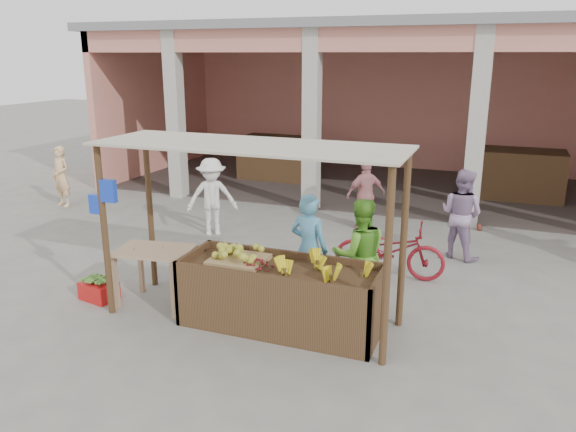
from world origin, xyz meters
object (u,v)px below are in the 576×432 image
at_px(red_crate, 99,291).
at_px(vendor_green, 360,252).
at_px(side_table, 155,259).
at_px(motorcycle, 390,249).
at_px(vendor_blue, 309,245).
at_px(fruit_stall, 280,298).

xyz_separation_m(red_crate, vendor_green, (3.62, 1.07, 0.71)).
distance_m(side_table, motorcycle, 3.65).
distance_m(red_crate, vendor_blue, 3.15).
bearing_deg(side_table, fruit_stall, -9.22).
bearing_deg(vendor_green, red_crate, -8.97).
distance_m(fruit_stall, motorcycle, 2.43).
bearing_deg(vendor_green, fruit_stall, 22.98).
bearing_deg(vendor_blue, red_crate, 31.42).
xyz_separation_m(fruit_stall, motorcycle, (0.99, 2.21, 0.08)).
xyz_separation_m(vendor_blue, motorcycle, (0.91, 1.33, -0.38)).
bearing_deg(fruit_stall, red_crate, -176.87).
bearing_deg(fruit_stall, vendor_blue, 84.54).
distance_m(vendor_blue, motorcycle, 1.65).
height_order(red_crate, motorcycle, motorcycle).
xyz_separation_m(fruit_stall, vendor_green, (0.81, 0.92, 0.44)).
relative_size(red_crate, motorcycle, 0.28).
xyz_separation_m(side_table, red_crate, (-0.90, -0.15, -0.57)).
bearing_deg(motorcycle, side_table, 122.39).
bearing_deg(side_table, red_crate, -179.85).
height_order(side_table, red_crate, side_table).
height_order(red_crate, vendor_green, vendor_green).
bearing_deg(motorcycle, vendor_green, 167.16).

